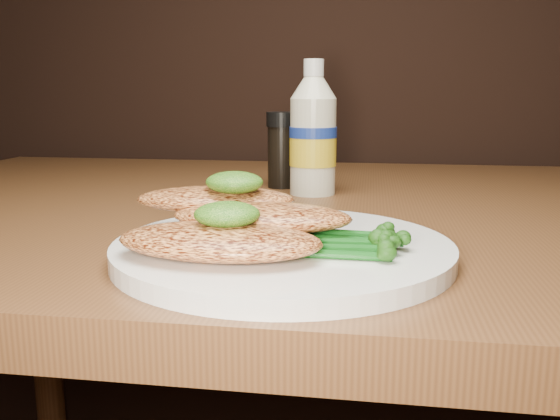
# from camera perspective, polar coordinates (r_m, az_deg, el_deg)

# --- Properties ---
(plate) EXTENTS (0.27, 0.27, 0.01)m
(plate) POSITION_cam_1_polar(r_m,az_deg,el_deg) (0.48, 0.27, -3.80)
(plate) COLOR white
(plate) RESTS_ON dining_table
(chicken_front) EXTENTS (0.15, 0.08, 0.02)m
(chicken_front) POSITION_cam_1_polar(r_m,az_deg,el_deg) (0.43, -5.82, -2.96)
(chicken_front) COLOR #EA904A
(chicken_front) RESTS_ON plate
(chicken_mid) EXTENTS (0.15, 0.07, 0.02)m
(chicken_mid) POSITION_cam_1_polar(r_m,az_deg,el_deg) (0.47, -1.77, -0.66)
(chicken_mid) COLOR #EA904A
(chicken_mid) RESTS_ON plate
(chicken_back) EXTENTS (0.14, 0.08, 0.02)m
(chicken_back) POSITION_cam_1_polar(r_m,az_deg,el_deg) (0.51, -6.20, 1.03)
(chicken_back) COLOR #EA904A
(chicken_back) RESTS_ON plate
(pesto_front) EXTENTS (0.05, 0.05, 0.02)m
(pesto_front) POSITION_cam_1_polar(r_m,az_deg,el_deg) (0.44, -5.09, -0.41)
(pesto_front) COLOR #083709
(pesto_front) RESTS_ON chicken_front
(pesto_back) EXTENTS (0.06, 0.05, 0.02)m
(pesto_back) POSITION_cam_1_polar(r_m,az_deg,el_deg) (0.50, -4.39, 2.66)
(pesto_back) COLOR #083709
(pesto_back) RESTS_ON chicken_back
(broccolini_bundle) EXTENTS (0.16, 0.14, 0.02)m
(broccolini_bundle) POSITION_cam_1_polar(r_m,az_deg,el_deg) (0.45, 4.94, -2.59)
(broccolini_bundle) COLOR #114E14
(broccolini_bundle) RESTS_ON plate
(mayo_bottle) EXTENTS (0.06, 0.06, 0.17)m
(mayo_bottle) POSITION_cam_1_polar(r_m,az_deg,el_deg) (0.77, 3.19, 7.85)
(mayo_bottle) COLOR beige
(mayo_bottle) RESTS_ON dining_table
(pepper_grinder) EXTENTS (0.05, 0.05, 0.10)m
(pepper_grinder) POSITION_cam_1_polar(r_m,az_deg,el_deg) (0.83, 0.18, 5.75)
(pepper_grinder) COLOR black
(pepper_grinder) RESTS_ON dining_table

